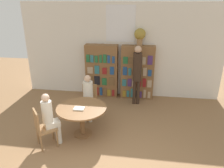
{
  "coord_description": "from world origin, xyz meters",
  "views": [
    {
      "loc": [
        0.71,
        -2.92,
        3.06
      ],
      "look_at": [
        -0.01,
        2.16,
        1.05
      ],
      "focal_mm": 35.0,
      "sensor_mm": 36.0,
      "label": 1
    }
  ],
  "objects_px": {
    "bookshelf_right": "(137,73)",
    "chair_near_camera": "(42,127)",
    "bookshelf_left": "(102,71)",
    "flower_vase": "(140,35)",
    "chair_left_side": "(89,99)",
    "seated_reader_left": "(88,95)",
    "seated_reader_right": "(50,117)",
    "reading_table": "(82,112)",
    "librarian_standing": "(137,70)"
  },
  "relations": [
    {
      "from": "bookshelf_left",
      "to": "librarian_standing",
      "type": "height_order",
      "value": "librarian_standing"
    },
    {
      "from": "bookshelf_right",
      "to": "flower_vase",
      "type": "distance_m",
      "value": 1.18
    },
    {
      "from": "seated_reader_right",
      "to": "reading_table",
      "type": "bearing_deg",
      "value": 90.0
    },
    {
      "from": "reading_table",
      "to": "seated_reader_left",
      "type": "bearing_deg",
      "value": 92.66
    },
    {
      "from": "bookshelf_right",
      "to": "flower_vase",
      "type": "height_order",
      "value": "flower_vase"
    },
    {
      "from": "bookshelf_left",
      "to": "reading_table",
      "type": "distance_m",
      "value": 2.36
    },
    {
      "from": "seated_reader_right",
      "to": "librarian_standing",
      "type": "bearing_deg",
      "value": 103.68
    },
    {
      "from": "reading_table",
      "to": "chair_near_camera",
      "type": "distance_m",
      "value": 0.92
    },
    {
      "from": "bookshelf_right",
      "to": "seated_reader_right",
      "type": "bearing_deg",
      "value": -122.32
    },
    {
      "from": "bookshelf_left",
      "to": "flower_vase",
      "type": "relative_size",
      "value": 3.28
    },
    {
      "from": "bookshelf_right",
      "to": "flower_vase",
      "type": "relative_size",
      "value": 3.28
    },
    {
      "from": "bookshelf_right",
      "to": "librarian_standing",
      "type": "relative_size",
      "value": 0.95
    },
    {
      "from": "flower_vase",
      "to": "chair_near_camera",
      "type": "height_order",
      "value": "flower_vase"
    },
    {
      "from": "reading_table",
      "to": "seated_reader_left",
      "type": "height_order",
      "value": "seated_reader_left"
    },
    {
      "from": "reading_table",
      "to": "seated_reader_right",
      "type": "height_order",
      "value": "seated_reader_right"
    },
    {
      "from": "flower_vase",
      "to": "librarian_standing",
      "type": "bearing_deg",
      "value": -92.5
    },
    {
      "from": "bookshelf_right",
      "to": "librarian_standing",
      "type": "height_order",
      "value": "librarian_standing"
    },
    {
      "from": "chair_near_camera",
      "to": "seated_reader_right",
      "type": "height_order",
      "value": "seated_reader_right"
    },
    {
      "from": "reading_table",
      "to": "seated_reader_left",
      "type": "xyz_separation_m",
      "value": [
        -0.03,
        0.74,
        0.1
      ]
    },
    {
      "from": "bookshelf_left",
      "to": "librarian_standing",
      "type": "distance_m",
      "value": 1.29
    },
    {
      "from": "flower_vase",
      "to": "librarian_standing",
      "type": "relative_size",
      "value": 0.29
    },
    {
      "from": "bookshelf_left",
      "to": "chair_near_camera",
      "type": "height_order",
      "value": "bookshelf_left"
    },
    {
      "from": "reading_table",
      "to": "librarian_standing",
      "type": "bearing_deg",
      "value": 56.85
    },
    {
      "from": "bookshelf_left",
      "to": "librarian_standing",
      "type": "relative_size",
      "value": 0.95
    },
    {
      "from": "chair_near_camera",
      "to": "seated_reader_left",
      "type": "relative_size",
      "value": 0.73
    },
    {
      "from": "chair_near_camera",
      "to": "seated_reader_left",
      "type": "xyz_separation_m",
      "value": [
        0.68,
        1.31,
        0.2
      ]
    },
    {
      "from": "flower_vase",
      "to": "chair_left_side",
      "type": "xyz_separation_m",
      "value": [
        -1.27,
        -1.43,
        -1.54
      ]
    },
    {
      "from": "chair_left_side",
      "to": "bookshelf_left",
      "type": "bearing_deg",
      "value": -95.96
    },
    {
      "from": "bookshelf_left",
      "to": "flower_vase",
      "type": "distance_m",
      "value": 1.68
    },
    {
      "from": "reading_table",
      "to": "chair_near_camera",
      "type": "xyz_separation_m",
      "value": [
        -0.72,
        -0.57,
        -0.1
      ]
    },
    {
      "from": "bookshelf_left",
      "to": "seated_reader_right",
      "type": "height_order",
      "value": "bookshelf_left"
    },
    {
      "from": "chair_near_camera",
      "to": "seated_reader_right",
      "type": "xyz_separation_m",
      "value": [
        0.15,
        0.12,
        0.18
      ]
    },
    {
      "from": "seated_reader_right",
      "to": "flower_vase",
      "type": "bearing_deg",
      "value": 108.7
    },
    {
      "from": "bookshelf_right",
      "to": "seated_reader_left",
      "type": "bearing_deg",
      "value": -127.55
    },
    {
      "from": "bookshelf_left",
      "to": "chair_near_camera",
      "type": "xyz_separation_m",
      "value": [
        -0.76,
        -2.92,
        -0.35
      ]
    },
    {
      "from": "flower_vase",
      "to": "chair_left_side",
      "type": "distance_m",
      "value": 2.45
    },
    {
      "from": "bookshelf_right",
      "to": "reading_table",
      "type": "relative_size",
      "value": 1.48
    },
    {
      "from": "seated_reader_left",
      "to": "bookshelf_left",
      "type": "bearing_deg",
      "value": -95.29
    },
    {
      "from": "seated_reader_right",
      "to": "librarian_standing",
      "type": "relative_size",
      "value": 0.68
    },
    {
      "from": "flower_vase",
      "to": "chair_left_side",
      "type": "bearing_deg",
      "value": -131.58
    },
    {
      "from": "bookshelf_right",
      "to": "seated_reader_left",
      "type": "xyz_separation_m",
      "value": [
        -1.23,
        -1.61,
        -0.16
      ]
    },
    {
      "from": "bookshelf_left",
      "to": "chair_left_side",
      "type": "distance_m",
      "value": 1.47
    },
    {
      "from": "reading_table",
      "to": "chair_near_camera",
      "type": "bearing_deg",
      "value": -141.34
    },
    {
      "from": "chair_near_camera",
      "to": "librarian_standing",
      "type": "xyz_separation_m",
      "value": [
        1.92,
        2.42,
        0.6
      ]
    },
    {
      "from": "bookshelf_right",
      "to": "seated_reader_left",
      "type": "relative_size",
      "value": 1.39
    },
    {
      "from": "bookshelf_right",
      "to": "chair_near_camera",
      "type": "height_order",
      "value": "bookshelf_right"
    },
    {
      "from": "flower_vase",
      "to": "seated_reader_right",
      "type": "xyz_separation_m",
      "value": [
        -1.8,
        -2.81,
        -1.35
      ]
    },
    {
      "from": "seated_reader_left",
      "to": "chair_left_side",
      "type": "bearing_deg",
      "value": -90.0
    },
    {
      "from": "flower_vase",
      "to": "reading_table",
      "type": "distance_m",
      "value": 3.02
    },
    {
      "from": "chair_near_camera",
      "to": "librarian_standing",
      "type": "relative_size",
      "value": 0.49
    }
  ]
}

